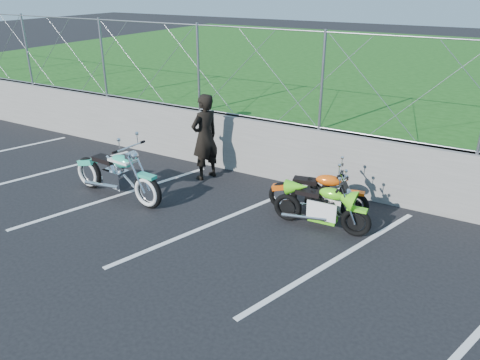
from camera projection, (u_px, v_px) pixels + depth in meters
The scene contains 9 objects.
ground at pixel (183, 247), 7.92m from camera, with size 90.00×90.00×0.00m, color black.
retaining_wall at pixel (275, 151), 10.45m from camera, with size 30.00×0.22×1.30m, color slate.
grass_field at pixel (387, 77), 18.40m from camera, with size 30.00×20.00×1.30m, color #194E15.
chain_link_fence at pixel (277, 77), 9.80m from camera, with size 28.00×0.03×2.00m.
parking_lines at pixel (272, 239), 8.16m from camera, with size 18.29×4.31×0.01m.
cruiser_turquoise at pixel (118, 176), 9.53m from camera, with size 2.44×0.77×1.21m.
naked_orange at pixel (319, 195), 8.89m from camera, with size 1.91×0.65×0.96m.
sportbike_green at pixel (323, 208), 8.38m from camera, with size 1.82×0.65×0.94m.
person_standing at pixel (205, 137), 10.33m from camera, with size 0.71×0.46×1.94m, color black.
Camera 1 is at (4.25, -5.42, 4.18)m, focal length 35.00 mm.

